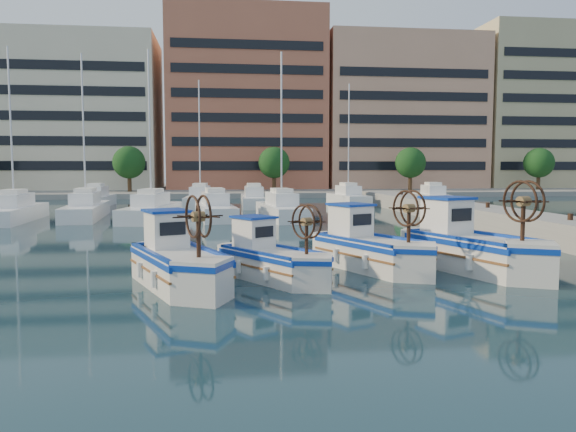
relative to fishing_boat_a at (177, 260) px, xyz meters
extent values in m
plane|color=#1B3A47|center=(4.32, 0.68, -0.79)|extent=(300.00, 300.00, 0.00)
cube|color=gray|center=(17.32, 8.68, -0.19)|extent=(3.00, 60.00, 1.20)
cube|color=gray|center=(4.32, 67.68, -0.49)|extent=(180.00, 40.00, 0.60)
cube|color=beige|center=(-18.68, 65.68, 10.31)|extent=(23.00, 14.00, 21.00)
cube|color=black|center=(-18.68, 58.68, 10.31)|extent=(21.16, 0.12, 18.90)
cube|color=#B76247|center=(5.32, 65.68, 12.31)|extent=(22.00, 14.00, 25.00)
cube|color=black|center=(5.32, 58.68, 12.31)|extent=(20.24, 0.12, 22.50)
cube|color=tan|center=(28.32, 65.68, 10.81)|extent=(23.00, 14.00, 22.00)
cube|color=black|center=(28.32, 58.68, 10.81)|extent=(21.16, 0.12, 19.80)
cube|color=tan|center=(51.32, 65.68, 11.81)|extent=(22.00, 14.00, 24.00)
cube|color=black|center=(51.32, 58.68, 11.81)|extent=(20.24, 0.12, 21.60)
cylinder|color=#3F2B19|center=(-9.68, 54.18, 0.71)|extent=(0.50, 0.50, 3.00)
sphere|color=#1B4E1C|center=(-9.68, 54.18, 3.41)|extent=(4.00, 4.00, 4.00)
cylinder|color=#3F2B19|center=(8.32, 54.18, 0.71)|extent=(0.50, 0.50, 3.00)
sphere|color=#1B4E1C|center=(8.32, 54.18, 3.41)|extent=(4.00, 4.00, 4.00)
cylinder|color=#3F2B19|center=(26.32, 54.18, 0.71)|extent=(0.50, 0.50, 3.00)
sphere|color=#1B4E1C|center=(26.32, 54.18, 3.41)|extent=(4.00, 4.00, 4.00)
cylinder|color=#3F2B19|center=(44.32, 54.18, 0.71)|extent=(0.50, 0.50, 3.00)
sphere|color=#1B4E1C|center=(44.32, 54.18, 3.41)|extent=(4.00, 4.00, 4.00)
cube|color=white|center=(-12.31, 22.15, -0.29)|extent=(2.48, 8.85, 1.00)
cylinder|color=silver|center=(-12.31, 22.15, 5.21)|extent=(0.12, 0.12, 11.00)
cube|color=white|center=(-8.09, 23.92, -0.29)|extent=(2.95, 10.01, 1.00)
cylinder|color=silver|center=(-8.09, 23.92, 5.21)|extent=(0.12, 0.12, 11.00)
cube|color=white|center=(-3.34, 22.11, -0.29)|extent=(3.65, 9.30, 1.00)
cylinder|color=silver|center=(-3.34, 22.11, 5.21)|extent=(0.12, 0.12, 11.00)
cube|color=white|center=(1.00, 22.96, -0.29)|extent=(3.17, 9.67, 1.00)
cube|color=white|center=(5.64, 21.75, -0.29)|extent=(3.04, 8.85, 1.00)
cylinder|color=silver|center=(5.64, 21.75, 5.21)|extent=(0.12, 0.12, 11.00)
cube|color=white|center=(-9.93, 36.17, -0.29)|extent=(2.26, 7.62, 1.00)
cube|color=white|center=(-0.42, 35.05, -0.29)|extent=(2.77, 9.05, 1.00)
cylinder|color=silver|center=(-0.42, 35.05, 5.21)|extent=(0.12, 0.12, 11.00)
cube|color=white|center=(4.47, 34.30, -0.29)|extent=(2.41, 9.19, 1.00)
cube|color=white|center=(13.65, 35.64, -0.29)|extent=(2.92, 7.46, 1.00)
cylinder|color=silver|center=(13.65, 35.64, 5.21)|extent=(0.12, 0.12, 11.00)
cube|color=white|center=(22.19, 35.74, -0.29)|extent=(3.19, 8.37, 1.00)
cube|color=silver|center=(0.05, -0.14, -0.26)|extent=(3.26, 4.65, 1.07)
cube|color=#0C31A0|center=(0.05, -0.14, 0.15)|extent=(3.36, 4.79, 0.16)
cube|color=#1877C2|center=(0.05, -0.14, 0.08)|extent=(2.73, 4.10, 0.06)
cube|color=white|center=(-0.39, 1.00, 0.83)|extent=(1.52, 1.64, 1.12)
cube|color=#0C31A0|center=(-0.39, 1.00, 1.44)|extent=(1.72, 1.84, 0.08)
cylinder|color=#331E14|center=(0.72, -1.84, 0.86)|extent=(0.12, 0.12, 1.18)
cylinder|color=brown|center=(0.72, -1.84, 1.49)|extent=(0.41, 0.38, 0.28)
torus|color=#331E14|center=(0.58, -1.90, 1.49)|extent=(0.50, 1.13, 1.19)
torus|color=#331E14|center=(0.86, -1.78, 1.49)|extent=(0.50, 1.13, 1.19)
cube|color=silver|center=(3.01, 0.58, -0.33)|extent=(3.37, 4.02, 0.94)
cube|color=#0C31A0|center=(3.01, 0.58, 0.03)|extent=(3.47, 4.14, 0.14)
cube|color=#1877C2|center=(3.01, 0.58, -0.03)|extent=(2.87, 3.52, 0.05)
cube|color=white|center=(2.43, 1.49, 0.63)|extent=(1.45, 1.51, 0.98)
cube|color=#0C31A0|center=(2.43, 1.49, 1.17)|extent=(1.64, 1.69, 0.07)
cylinder|color=#331E14|center=(3.87, -0.77, 0.66)|extent=(0.11, 0.11, 1.04)
cylinder|color=brown|center=(3.87, -0.77, 1.21)|extent=(0.38, 0.36, 0.25)
torus|color=#331E14|center=(3.76, -0.84, 1.21)|extent=(0.61, 0.91, 1.04)
torus|color=#331E14|center=(3.98, -0.70, 1.21)|extent=(0.61, 0.91, 1.04)
cube|color=silver|center=(6.65, 2.00, -0.26)|extent=(3.44, 4.66, 1.07)
cube|color=#0C31A0|center=(6.65, 2.00, 0.15)|extent=(3.55, 4.80, 0.16)
cube|color=#1877C2|center=(6.65, 2.00, 0.08)|extent=(2.90, 4.11, 0.06)
cube|color=white|center=(6.14, 3.11, 0.84)|extent=(1.57, 1.67, 1.12)
cube|color=#0C31A0|center=(6.14, 3.11, 1.45)|extent=(1.77, 1.88, 0.08)
cylinder|color=#331E14|center=(7.41, 0.32, 0.87)|extent=(0.12, 0.12, 1.18)
cylinder|color=brown|center=(7.41, 0.32, 1.50)|extent=(0.42, 0.40, 0.29)
torus|color=#331E14|center=(7.27, 0.26, 1.50)|extent=(0.56, 1.12, 1.19)
torus|color=#331E14|center=(7.55, 0.38, 1.50)|extent=(0.56, 1.12, 1.19)
cube|color=silver|center=(10.09, 1.26, -0.20)|extent=(3.54, 5.19, 1.19)
cube|color=#0C31A0|center=(10.09, 1.26, 0.26)|extent=(3.65, 5.34, 0.18)
cube|color=#1877C2|center=(10.09, 1.26, 0.18)|extent=(2.96, 4.59, 0.07)
cube|color=white|center=(9.63, 2.54, 1.02)|extent=(1.68, 1.81, 1.25)
cube|color=#0C31A0|center=(9.63, 2.54, 1.71)|extent=(1.90, 2.03, 0.09)
cylinder|color=#331E14|center=(10.78, -0.67, 1.06)|extent=(0.14, 0.14, 1.32)
cylinder|color=brown|center=(10.78, -0.67, 1.76)|extent=(0.45, 0.42, 0.32)
torus|color=#331E14|center=(10.62, -0.73, 1.76)|extent=(0.52, 1.28, 1.33)
torus|color=#331E14|center=(10.94, -0.61, 1.76)|extent=(0.52, 1.28, 1.33)
camera|label=1|loc=(1.28, -17.19, 2.84)|focal=35.00mm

